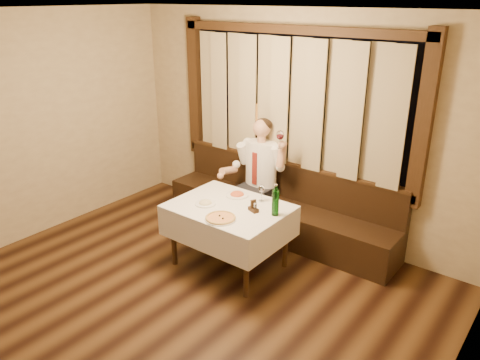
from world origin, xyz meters
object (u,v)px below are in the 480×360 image
Objects in this scene: banquette at (279,211)px; cruet_caddy at (253,207)px; pizza at (221,218)px; dining_table at (229,214)px; pasta_red at (237,193)px; green_bottle at (275,202)px; seated_man at (258,169)px; pasta_cream at (205,202)px.

banquette is 23.18× the size of cruet_caddy.
dining_table is at bearing 114.13° from pizza.
pizza is 1.29× the size of pasta_red.
pizza is 0.60m from green_bottle.
banquette is 1.13m from cruet_caddy.
banquette is at bearing 90.00° from dining_table.
pizza is at bearing -132.00° from green_bottle.
green_bottle is at bearing -45.21° from seated_man.
cruet_caddy reaches higher than pasta_cream.
pasta_red is 1.11× the size of pasta_cream.
seated_man is at bearing 134.79° from green_bottle.
pasta_red reaches higher than pasta_cream.
pizza is 0.40m from cruet_caddy.
banquette is at bearing 82.51° from pasta_red.
dining_table is at bearing 28.36° from pasta_cream.
pasta_red is 0.42m from pasta_cream.
seated_man reaches higher than pasta_red.
seated_man is at bearing 106.47° from dining_table.
dining_table is 0.99m from seated_man.
green_bottle reaches higher than dining_table.
cruet_caddy is (0.53, 0.18, 0.02)m from pasta_cream.
seated_man is at bearing 143.37° from cruet_caddy.
pasta_red is at bearing -97.49° from banquette.
pasta_red is at bearing 171.07° from cruet_caddy.
pasta_cream is 0.16× the size of seated_man.
pasta_cream is 1.69× the size of cruet_caddy.
cruet_caddy is at bearing -57.00° from seated_man.
banquette is 1.20m from green_bottle.
green_bottle is 1.14m from seated_man.
pasta_red is 1.88× the size of cruet_caddy.
banquette is at bearing 18.30° from seated_man.
pasta_cream is at bearing -108.80° from pasta_red.
cruet_caddy is (-0.23, -0.07, -0.10)m from green_bottle.
seated_man reaches higher than dining_table.
green_bottle is (0.63, -0.15, 0.11)m from pasta_red.
seated_man reaches higher than banquette.
pasta_cream is 0.67× the size of green_bottle.
pasta_cream reaches higher than pizza.
pasta_cream is (-0.23, -0.13, 0.14)m from dining_table.
green_bottle reaches higher than pizza.
dining_table is 0.60m from green_bottle.
seated_man reaches higher than cruet_caddy.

